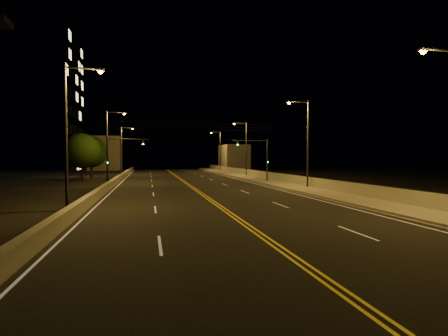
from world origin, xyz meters
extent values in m
plane|color=black|center=(0.00, 0.00, 0.00)|extent=(160.00, 160.00, 0.00)
cube|color=black|center=(0.00, 20.00, 0.01)|extent=(18.00, 120.00, 0.02)
cube|color=gray|center=(10.80, 20.00, 0.15)|extent=(3.60, 120.00, 0.30)
cube|color=gray|center=(8.93, 20.00, 0.07)|extent=(0.14, 120.00, 0.15)
cube|color=gray|center=(12.45, 20.00, 0.80)|extent=(0.30, 120.00, 1.00)
cube|color=gray|center=(-9.14, 20.00, 0.41)|extent=(0.45, 120.00, 0.82)
cube|color=slate|center=(16.50, 69.08, 3.28)|extent=(6.00, 10.00, 6.56)
cube|color=slate|center=(-16.00, 78.56, 4.43)|extent=(8.00, 8.00, 8.85)
cylinder|color=black|center=(12.45, 20.00, 1.33)|extent=(0.06, 120.00, 0.06)
cube|color=silver|center=(-8.60, 20.00, 0.02)|extent=(0.12, 116.00, 0.00)
cube|color=silver|center=(8.60, 20.00, 0.02)|extent=(0.12, 116.00, 0.00)
cube|color=gold|center=(-0.15, 20.00, 0.02)|extent=(0.12, 116.00, 0.00)
cube|color=gold|center=(0.15, 20.00, 0.02)|extent=(0.12, 116.00, 0.00)
cube|color=silver|center=(-4.50, 1.50, 0.02)|extent=(0.12, 3.00, 0.00)
cube|color=silver|center=(-4.50, 10.50, 0.02)|extent=(0.12, 3.00, 0.00)
cube|color=silver|center=(-4.50, 19.50, 0.02)|extent=(0.12, 3.00, 0.00)
cube|color=silver|center=(-4.50, 28.50, 0.02)|extent=(0.12, 3.00, 0.00)
cube|color=silver|center=(-4.50, 37.50, 0.02)|extent=(0.12, 3.00, 0.00)
cube|color=silver|center=(-4.50, 46.50, 0.02)|extent=(0.12, 3.00, 0.00)
cube|color=silver|center=(-4.50, 55.50, 0.02)|extent=(0.12, 3.00, 0.00)
cube|color=silver|center=(-4.50, 64.50, 0.02)|extent=(0.12, 3.00, 0.00)
cube|color=silver|center=(-4.50, 73.50, 0.02)|extent=(0.12, 3.00, 0.00)
cube|color=silver|center=(4.50, 1.50, 0.02)|extent=(0.12, 3.00, 0.00)
cube|color=silver|center=(4.50, 10.50, 0.02)|extent=(0.12, 3.00, 0.00)
cube|color=silver|center=(4.50, 19.50, 0.02)|extent=(0.12, 3.00, 0.00)
cube|color=silver|center=(4.50, 28.50, 0.02)|extent=(0.12, 3.00, 0.00)
cube|color=silver|center=(4.50, 37.50, 0.02)|extent=(0.12, 3.00, 0.00)
cube|color=silver|center=(4.50, 46.50, 0.02)|extent=(0.12, 3.00, 0.00)
cube|color=silver|center=(4.50, 55.50, 0.02)|extent=(0.12, 3.00, 0.00)
cube|color=silver|center=(4.50, 64.50, 0.02)|extent=(0.12, 3.00, 0.00)
cube|color=silver|center=(4.50, 73.50, 0.02)|extent=(0.12, 3.00, 0.00)
cylinder|color=#2D2D33|center=(10.70, 3.14, 9.41)|extent=(2.20, 0.12, 0.12)
cube|color=#2D2D33|center=(9.60, 3.14, 9.34)|extent=(0.50, 0.25, 0.14)
sphere|color=#FF9E2D|center=(9.60, 3.14, 9.24)|extent=(0.28, 0.28, 0.28)
cylinder|color=#2D2D33|center=(11.80, 20.28, 4.78)|extent=(0.20, 0.20, 9.56)
cylinder|color=#2D2D33|center=(10.70, 20.28, 9.41)|extent=(2.20, 0.12, 0.12)
cube|color=#2D2D33|center=(9.60, 20.28, 9.34)|extent=(0.50, 0.25, 0.14)
sphere|color=#FF9E2D|center=(9.60, 20.28, 9.24)|extent=(0.28, 0.28, 0.28)
cylinder|color=#2D2D33|center=(11.80, 42.78, 4.78)|extent=(0.20, 0.20, 9.56)
cylinder|color=#2D2D33|center=(10.70, 42.78, 9.41)|extent=(2.20, 0.12, 0.12)
cube|color=#2D2D33|center=(9.60, 42.78, 9.34)|extent=(0.50, 0.25, 0.14)
sphere|color=#FF9E2D|center=(9.60, 42.78, 9.24)|extent=(0.28, 0.28, 0.28)
cylinder|color=#2D2D33|center=(11.80, 63.95, 4.78)|extent=(0.20, 0.20, 9.56)
cylinder|color=#2D2D33|center=(10.70, 63.95, 9.41)|extent=(2.20, 0.12, 0.12)
cube|color=#2D2D33|center=(9.60, 63.95, 9.34)|extent=(0.50, 0.25, 0.14)
sphere|color=#FF9E2D|center=(9.60, 63.95, 9.24)|extent=(0.28, 0.28, 0.28)
cylinder|color=#2D2D33|center=(-10.20, 11.51, 4.78)|extent=(0.20, 0.20, 9.56)
cylinder|color=#2D2D33|center=(-9.10, 11.51, 9.41)|extent=(2.20, 0.12, 0.12)
cube|color=#2D2D33|center=(-8.00, 11.51, 9.34)|extent=(0.50, 0.25, 0.14)
sphere|color=#FF9E2D|center=(-8.00, 11.51, 9.24)|extent=(0.28, 0.28, 0.28)
cylinder|color=#2D2D33|center=(-10.20, 33.34, 4.78)|extent=(0.20, 0.20, 9.56)
cylinder|color=#2D2D33|center=(-9.10, 33.34, 9.41)|extent=(2.20, 0.12, 0.12)
cube|color=#2D2D33|center=(-8.00, 33.34, 9.34)|extent=(0.50, 0.25, 0.14)
sphere|color=#FF9E2D|center=(-8.00, 33.34, 9.24)|extent=(0.28, 0.28, 0.28)
cylinder|color=#2D2D33|center=(-10.20, 56.50, 4.78)|extent=(0.20, 0.20, 9.56)
cylinder|color=#2D2D33|center=(-9.10, 56.50, 9.41)|extent=(2.20, 0.12, 0.12)
cube|color=#2D2D33|center=(-8.00, 56.50, 9.34)|extent=(0.50, 0.25, 0.14)
sphere|color=#FF9E2D|center=(-8.00, 56.50, 9.24)|extent=(0.28, 0.28, 0.28)
cylinder|color=#2D2D33|center=(11.00, 30.39, 2.98)|extent=(0.18, 0.18, 5.97)
cylinder|color=#2D2D33|center=(8.50, 30.39, 5.77)|extent=(5.00, 0.10, 0.10)
cube|color=black|center=(6.75, 30.39, 5.42)|extent=(0.28, 0.18, 0.80)
sphere|color=#19FF4C|center=(6.75, 30.28, 5.17)|extent=(0.14, 0.14, 0.14)
cube|color=black|center=(11.00, 30.24, 3.00)|extent=(0.22, 0.14, 0.55)
cylinder|color=#2D2D33|center=(-9.80, 30.39, 2.98)|extent=(0.18, 0.18, 5.97)
cylinder|color=#2D2D33|center=(-7.30, 30.39, 5.77)|extent=(5.00, 0.10, 0.10)
cube|color=black|center=(-5.55, 30.39, 5.42)|extent=(0.28, 0.18, 0.80)
sphere|color=#19FF4C|center=(-5.55, 30.28, 5.17)|extent=(0.14, 0.14, 0.14)
cube|color=black|center=(-9.80, 30.24, 3.00)|extent=(0.22, 0.14, 0.55)
cylinder|color=black|center=(0.00, 29.50, 7.00)|extent=(22.00, 0.03, 0.03)
cylinder|color=black|center=(0.00, 29.50, 7.40)|extent=(22.00, 0.03, 0.03)
cylinder|color=black|center=(0.00, 29.50, 7.80)|extent=(22.00, 0.03, 0.03)
cylinder|color=black|center=(-14.43, 39.58, 1.22)|extent=(0.36, 0.36, 2.44)
sphere|color=black|center=(-14.43, 39.58, 4.40)|extent=(5.15, 5.15, 5.15)
cylinder|color=black|center=(-14.00, 44.65, 1.21)|extent=(0.36, 0.36, 2.43)
sphere|color=black|center=(-14.00, 44.65, 4.39)|extent=(5.13, 5.13, 5.13)
camera|label=1|loc=(-4.92, -11.66, 3.56)|focal=26.00mm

